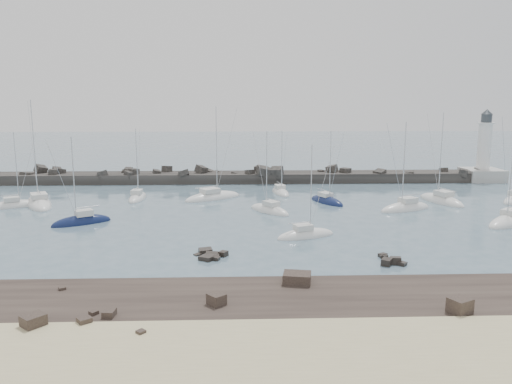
% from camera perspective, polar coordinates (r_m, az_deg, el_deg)
% --- Properties ---
extents(ground, '(400.00, 400.00, 0.00)m').
position_cam_1_polar(ground, '(59.47, -1.12, -4.67)').
color(ground, slate).
rests_on(ground, ground).
extents(sand_strip, '(140.00, 14.00, 1.00)m').
position_cam_1_polar(sand_strip, '(29.75, -0.08, -20.86)').
color(sand_strip, beige).
rests_on(sand_strip, ground).
extents(rock_shelf, '(140.00, 12.00, 1.83)m').
position_cam_1_polar(rock_shelf, '(38.63, -0.51, -13.14)').
color(rock_shelf, '#2B221E').
rests_on(rock_shelf, ground).
extents(rock_cluster_near, '(3.65, 4.34, 1.18)m').
position_cam_1_polar(rock_cluster_near, '(50.99, -5.35, -7.31)').
color(rock_cluster_near, black).
rests_on(rock_cluster_near, ground).
extents(rock_cluster_far, '(2.70, 3.86, 1.15)m').
position_cam_1_polar(rock_cluster_far, '(50.47, 15.15, -7.64)').
color(rock_cluster_far, black).
rests_on(rock_cluster_far, ground).
extents(breakwater, '(115.00, 7.55, 5.10)m').
position_cam_1_polar(breakwater, '(96.85, -6.12, 1.32)').
color(breakwater, '#282623').
rests_on(breakwater, ground).
extents(lighthouse, '(7.00, 7.00, 14.60)m').
position_cam_1_polar(lighthouse, '(107.46, 24.49, 2.84)').
color(lighthouse, '#A5A5A0').
rests_on(lighthouse, ground).
extents(sailboat_0, '(7.70, 5.53, 11.91)m').
position_cam_1_polar(sailboat_0, '(81.88, -25.83, -1.45)').
color(sailboat_0, white).
rests_on(sailboat_0, ground).
extents(sailboat_1, '(7.88, 11.04, 16.85)m').
position_cam_1_polar(sailboat_1, '(81.63, -23.53, -1.30)').
color(sailboat_1, white).
rests_on(sailboat_1, ground).
extents(sailboat_2, '(7.60, 5.89, 12.12)m').
position_cam_1_polar(sailboat_2, '(67.57, -19.30, -3.29)').
color(sailboat_2, '#101A42').
rests_on(sailboat_2, ground).
extents(sailboat_3, '(2.57, 7.66, 12.12)m').
position_cam_1_polar(sailboat_3, '(81.77, -13.39, -0.70)').
color(sailboat_3, white).
rests_on(sailboat_3, ground).
extents(sailboat_4, '(10.05, 8.23, 15.71)m').
position_cam_1_polar(sailboat_4, '(80.12, -4.96, -0.68)').
color(sailboat_4, white).
rests_on(sailboat_4, ground).
extents(sailboat_5, '(6.58, 7.56, 12.27)m').
position_cam_1_polar(sailboat_5, '(70.51, 1.55, -2.16)').
color(sailboat_5, white).
rests_on(sailboat_5, ground).
extents(sailboat_6, '(3.56, 7.51, 11.46)m').
position_cam_1_polar(sailboat_6, '(84.54, 2.82, -0.08)').
color(sailboat_6, white).
rests_on(sailboat_6, ground).
extents(sailboat_7, '(7.56, 4.65, 11.54)m').
position_cam_1_polar(sailboat_7, '(57.92, 5.70, -5.00)').
color(sailboat_7, white).
rests_on(sailboat_7, ground).
extents(sailboat_8, '(5.43, 7.75, 11.94)m').
position_cam_1_polar(sailboat_8, '(77.68, 8.09, -1.09)').
color(sailboat_8, '#101A42').
rests_on(sailboat_8, ground).
extents(sailboat_9, '(8.91, 5.94, 13.70)m').
position_cam_1_polar(sailboat_9, '(74.86, 16.70, -1.85)').
color(sailboat_9, white).
rests_on(sailboat_9, ground).
extents(sailboat_10, '(5.72, 9.79, 14.84)m').
position_cam_1_polar(sailboat_10, '(82.31, 20.42, -0.99)').
color(sailboat_10, white).
rests_on(sailboat_10, ground).
extents(sailboat_11, '(9.28, 8.01, 14.92)m').
position_cam_1_polar(sailboat_11, '(71.60, 26.99, -3.11)').
color(sailboat_11, white).
rests_on(sailboat_11, ground).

